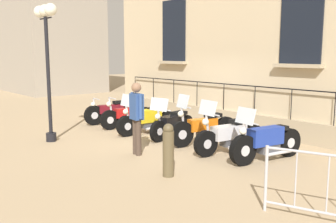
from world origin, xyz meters
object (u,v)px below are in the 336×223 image
object	(u,v)px
motorcycle_white	(229,135)
bollard	(168,150)
motorcycle_blue	(266,142)
lamppost	(47,41)
motorcycle_orange	(203,128)
motorcycle_red	(128,115)
motorcycle_black	(172,124)
motorcycle_yellow	(147,119)
pedestrian_standing	(137,114)
motorcycle_maroon	(112,112)

from	to	relation	value
motorcycle_white	bollard	world-z (taller)	motorcycle_white
motorcycle_white	motorcycle_blue	distance (m)	1.03
motorcycle_blue	lamppost	world-z (taller)	lamppost
motorcycle_orange	lamppost	size ratio (longest dim) A/B	0.57
motorcycle_red	motorcycle_white	distance (m)	4.27
motorcycle_black	motorcycle_orange	xyz separation A→B (m)	(-0.16, 1.09, 0.01)
motorcycle_yellow	pedestrian_standing	world-z (taller)	pedestrian_standing
motorcycle_blue	lamppost	distance (m)	6.31
pedestrian_standing	lamppost	bearing A→B (deg)	-70.26
motorcycle_orange	motorcycle_blue	size ratio (longest dim) A/B	1.00
motorcycle_yellow	motorcycle_orange	distance (m)	2.14
motorcycle_black	motorcycle_blue	world-z (taller)	motorcycle_blue
motorcycle_red	motorcycle_black	xyz separation A→B (m)	(-0.08, 2.14, 0.01)
motorcycle_maroon	motorcycle_white	bearing A→B (deg)	90.41
motorcycle_red	motorcycle_blue	size ratio (longest dim) A/B	0.92
motorcycle_maroon	motorcycle_yellow	bearing A→B (deg)	87.68
lamppost	pedestrian_standing	size ratio (longest dim) A/B	2.12
motorcycle_orange	pedestrian_standing	bearing A→B (deg)	-8.76
bollard	pedestrian_standing	size ratio (longest dim) A/B	0.61
motorcycle_orange	motorcycle_red	bearing A→B (deg)	-85.74
motorcycle_yellow	motorcycle_black	bearing A→B (deg)	96.18
motorcycle_red	motorcycle_yellow	bearing A→B (deg)	88.37
lamppost	motorcycle_white	bearing A→B (deg)	124.83
motorcycle_blue	pedestrian_standing	size ratio (longest dim) A/B	1.20
motorcycle_yellow	motorcycle_black	distance (m)	1.04
lamppost	bollard	world-z (taller)	lamppost
motorcycle_red	pedestrian_standing	bearing A→B (deg)	58.99
motorcycle_red	motorcycle_yellow	world-z (taller)	motorcycle_yellow
motorcycle_blue	motorcycle_yellow	bearing A→B (deg)	-87.43
motorcycle_white	bollard	bearing A→B (deg)	9.60
motorcycle_orange	pedestrian_standing	xyz separation A→B (m)	(2.00, -0.31, 0.56)
motorcycle_orange	motorcycle_white	size ratio (longest dim) A/B	0.98
motorcycle_red	motorcycle_white	xyz separation A→B (m)	(-0.09, 4.27, 0.02)
motorcycle_black	lamppost	xyz separation A→B (m)	(2.82, -1.95, 2.34)
motorcycle_blue	motorcycle_maroon	bearing A→B (deg)	-89.08
motorcycle_blue	pedestrian_standing	xyz separation A→B (m)	(1.92, -2.37, 0.55)
motorcycle_black	motorcycle_white	bearing A→B (deg)	90.36
motorcycle_red	motorcycle_blue	world-z (taller)	motorcycle_blue
motorcycle_red	lamppost	world-z (taller)	lamppost
lamppost	motorcycle_maroon	bearing A→B (deg)	-156.28
motorcycle_black	bollard	bearing A→B (deg)	47.16
motorcycle_red	bollard	world-z (taller)	bollard
lamppost	bollard	size ratio (longest dim) A/B	3.48
motorcycle_maroon	motorcycle_orange	xyz separation A→B (m)	(-0.19, 4.27, 0.03)
motorcycle_white	motorcycle_blue	bearing A→B (deg)	93.51
motorcycle_orange	pedestrian_standing	distance (m)	2.10
motorcycle_white	motorcycle_red	bearing A→B (deg)	-88.74
motorcycle_yellow	pedestrian_standing	bearing A→B (deg)	46.45
motorcycle_black	pedestrian_standing	xyz separation A→B (m)	(1.84, 0.79, 0.58)
motorcycle_red	lamppost	distance (m)	3.62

